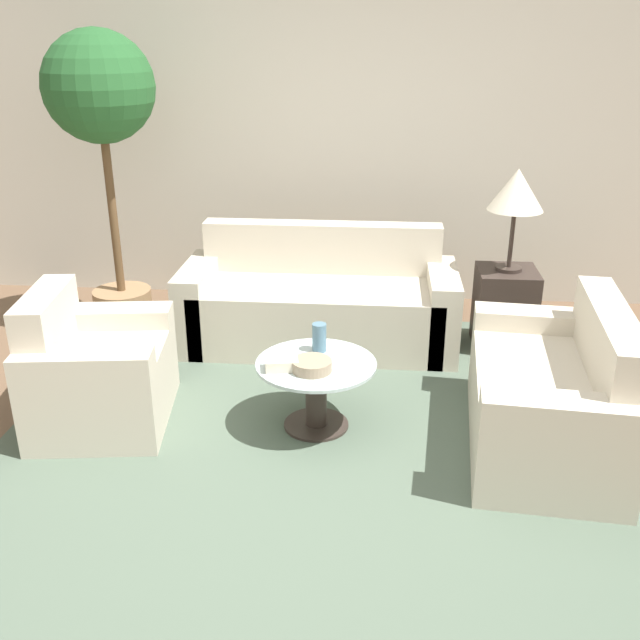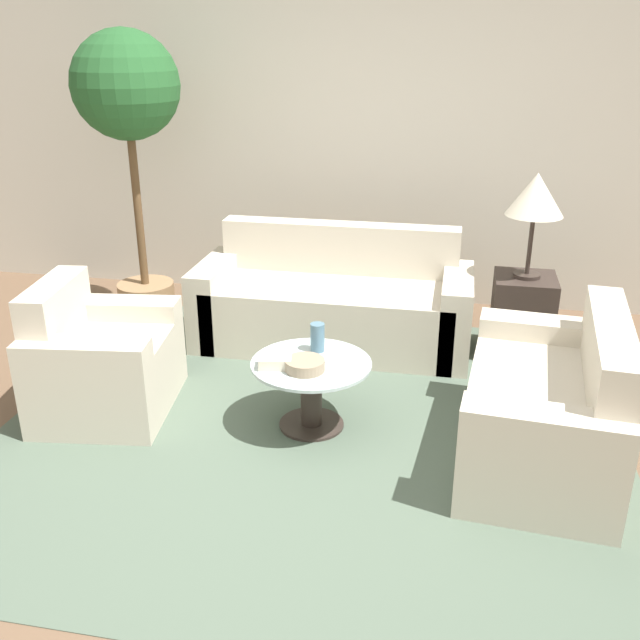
{
  "view_description": "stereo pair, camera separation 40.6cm",
  "coord_description": "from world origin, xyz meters",
  "px_view_note": "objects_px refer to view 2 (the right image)",
  "views": [
    {
      "loc": [
        0.45,
        -2.89,
        2.09
      ],
      "look_at": [
        0.12,
        0.86,
        0.55
      ],
      "focal_mm": 40.0,
      "sensor_mm": 36.0,
      "label": 1
    },
    {
      "loc": [
        0.85,
        -2.83,
        2.09
      ],
      "look_at": [
        0.12,
        0.86,
        0.55
      ],
      "focal_mm": 40.0,
      "sensor_mm": 36.0,
      "label": 2
    }
  ],
  "objects_px": {
    "loveseat": "(554,412)",
    "coffee_table": "(311,385)",
    "armchair": "(99,365)",
    "book_stack": "(275,362)",
    "bowl": "(305,365)",
    "potted_plant": "(128,112)",
    "vase": "(317,337)",
    "sofa_main": "(334,304)",
    "table_lamp": "(536,197)"
  },
  "relations": [
    {
      "from": "coffee_table",
      "to": "potted_plant",
      "type": "relative_size",
      "value": 0.32
    },
    {
      "from": "book_stack",
      "to": "potted_plant",
      "type": "bearing_deg",
      "value": 122.64
    },
    {
      "from": "potted_plant",
      "to": "vase",
      "type": "height_order",
      "value": "potted_plant"
    },
    {
      "from": "sofa_main",
      "to": "vase",
      "type": "distance_m",
      "value": 1.08
    },
    {
      "from": "sofa_main",
      "to": "armchair",
      "type": "height_order",
      "value": "sofa_main"
    },
    {
      "from": "bowl",
      "to": "sofa_main",
      "type": "bearing_deg",
      "value": 93.17
    },
    {
      "from": "loveseat",
      "to": "vase",
      "type": "xyz_separation_m",
      "value": [
        -1.28,
        0.24,
        0.2
      ]
    },
    {
      "from": "coffee_table",
      "to": "bowl",
      "type": "bearing_deg",
      "value": -97.37
    },
    {
      "from": "armchair",
      "to": "table_lamp",
      "type": "bearing_deg",
      "value": -70.66
    },
    {
      "from": "armchair",
      "to": "loveseat",
      "type": "bearing_deg",
      "value": -98.75
    },
    {
      "from": "armchair",
      "to": "sofa_main",
      "type": "bearing_deg",
      "value": -50.96
    },
    {
      "from": "coffee_table",
      "to": "vase",
      "type": "xyz_separation_m",
      "value": [
        0.0,
        0.15,
        0.22
      ]
    },
    {
      "from": "table_lamp",
      "to": "vase",
      "type": "height_order",
      "value": "table_lamp"
    },
    {
      "from": "loveseat",
      "to": "bowl",
      "type": "xyz_separation_m",
      "value": [
        -1.3,
        -0.02,
        0.15
      ]
    },
    {
      "from": "armchair",
      "to": "book_stack",
      "type": "xyz_separation_m",
      "value": [
        1.09,
        -0.08,
        0.15
      ]
    },
    {
      "from": "vase",
      "to": "armchair",
      "type": "bearing_deg",
      "value": -172.03
    },
    {
      "from": "armchair",
      "to": "bowl",
      "type": "xyz_separation_m",
      "value": [
        1.25,
        -0.08,
        0.15
      ]
    },
    {
      "from": "table_lamp",
      "to": "book_stack",
      "type": "height_order",
      "value": "table_lamp"
    },
    {
      "from": "armchair",
      "to": "coffee_table",
      "type": "height_order",
      "value": "armchair"
    },
    {
      "from": "coffee_table",
      "to": "potted_plant",
      "type": "xyz_separation_m",
      "value": [
        -1.59,
        1.37,
        1.29
      ]
    },
    {
      "from": "loveseat",
      "to": "potted_plant",
      "type": "distance_m",
      "value": 3.46
    },
    {
      "from": "vase",
      "to": "potted_plant",
      "type": "bearing_deg",
      "value": 142.74
    },
    {
      "from": "bowl",
      "to": "book_stack",
      "type": "xyz_separation_m",
      "value": [
        -0.16,
        0.0,
        0.0
      ]
    },
    {
      "from": "coffee_table",
      "to": "vase",
      "type": "bearing_deg",
      "value": 88.44
    },
    {
      "from": "sofa_main",
      "to": "loveseat",
      "type": "relative_size",
      "value": 1.41
    },
    {
      "from": "vase",
      "to": "table_lamp",
      "type": "bearing_deg",
      "value": 41.54
    },
    {
      "from": "sofa_main",
      "to": "bowl",
      "type": "distance_m",
      "value": 1.33
    },
    {
      "from": "table_lamp",
      "to": "potted_plant",
      "type": "distance_m",
      "value": 2.83
    },
    {
      "from": "potted_plant",
      "to": "bowl",
      "type": "xyz_separation_m",
      "value": [
        1.57,
        -1.47,
        -1.12
      ]
    },
    {
      "from": "potted_plant",
      "to": "book_stack",
      "type": "height_order",
      "value": "potted_plant"
    },
    {
      "from": "sofa_main",
      "to": "armchair",
      "type": "xyz_separation_m",
      "value": [
        -1.18,
        -1.24,
        -0.0
      ]
    },
    {
      "from": "table_lamp",
      "to": "bowl",
      "type": "distance_m",
      "value": 1.92
    },
    {
      "from": "coffee_table",
      "to": "table_lamp",
      "type": "height_order",
      "value": "table_lamp"
    },
    {
      "from": "loveseat",
      "to": "coffee_table",
      "type": "distance_m",
      "value": 1.29
    },
    {
      "from": "bowl",
      "to": "table_lamp",
      "type": "bearing_deg",
      "value": 47.3
    },
    {
      "from": "vase",
      "to": "bowl",
      "type": "bearing_deg",
      "value": -93.88
    },
    {
      "from": "armchair",
      "to": "vase",
      "type": "height_order",
      "value": "armchair"
    },
    {
      "from": "potted_plant",
      "to": "bowl",
      "type": "height_order",
      "value": "potted_plant"
    },
    {
      "from": "loveseat",
      "to": "vase",
      "type": "relative_size",
      "value": 8.23
    },
    {
      "from": "table_lamp",
      "to": "potted_plant",
      "type": "height_order",
      "value": "potted_plant"
    },
    {
      "from": "table_lamp",
      "to": "vase",
      "type": "relative_size",
      "value": 4.19
    },
    {
      "from": "sofa_main",
      "to": "potted_plant",
      "type": "xyz_separation_m",
      "value": [
        -1.5,
        0.15,
        1.27
      ]
    },
    {
      "from": "loveseat",
      "to": "bowl",
      "type": "bearing_deg",
      "value": -84.06
    },
    {
      "from": "vase",
      "to": "book_stack",
      "type": "bearing_deg",
      "value": -125.43
    },
    {
      "from": "coffee_table",
      "to": "book_stack",
      "type": "relative_size",
      "value": 3.45
    },
    {
      "from": "loveseat",
      "to": "vase",
      "type": "height_order",
      "value": "loveseat"
    },
    {
      "from": "coffee_table",
      "to": "sofa_main",
      "type": "bearing_deg",
      "value": 94.06
    },
    {
      "from": "sofa_main",
      "to": "table_lamp",
      "type": "xyz_separation_m",
      "value": [
        1.29,
        0.01,
        0.82
      ]
    },
    {
      "from": "sofa_main",
      "to": "armchair",
      "type": "distance_m",
      "value": 1.71
    },
    {
      "from": "book_stack",
      "to": "table_lamp",
      "type": "bearing_deg",
      "value": 32.35
    }
  ]
}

